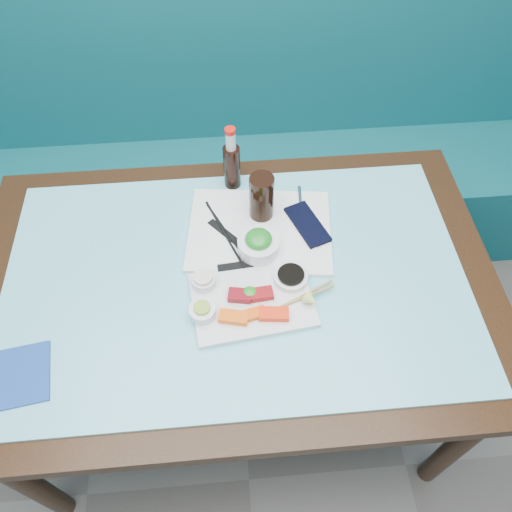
{
  "coord_description": "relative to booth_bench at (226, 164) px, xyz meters",
  "views": [
    {
      "loc": [
        -0.01,
        0.72,
        1.86
      ],
      "look_at": [
        0.06,
        1.49,
        0.8
      ],
      "focal_mm": 35.0,
      "sensor_mm": 36.0,
      "label": 1
    }
  ],
  "objects": [
    {
      "name": "navy_pouch",
      "position": [
        0.21,
        -0.69,
        0.4
      ],
      "size": [
        0.12,
        0.17,
        0.01
      ],
      "primitive_type": "cube",
      "rotation": [
        0.0,
        0.0,
        0.36
      ],
      "color": "black",
      "rests_on": "serving_tray"
    },
    {
      "name": "dining_table",
      "position": [
        0.0,
        -0.84,
        0.29
      ],
      "size": [
        1.4,
        0.9,
        0.75
      ],
      "color": "black",
      "rests_on": "ground"
    },
    {
      "name": "glass_top",
      "position": [
        0.0,
        -0.84,
        0.38
      ],
      "size": [
        1.22,
        0.76,
        0.01
      ],
      "primitive_type": "cube",
      "color": "#68C3D1",
      "rests_on": "dining_table"
    },
    {
      "name": "soy_dish",
      "position": [
        0.14,
        -0.87,
        0.41
      ],
      "size": [
        0.12,
        0.12,
        0.02
      ],
      "primitive_type": "cylinder",
      "rotation": [
        0.0,
        0.0,
        0.37
      ],
      "color": "white",
      "rests_on": "sashimi_plate"
    },
    {
      "name": "black_chopstick_a",
      "position": [
        -0.02,
        -0.7,
        0.4
      ],
      "size": [
        0.1,
        0.25,
        0.01
      ],
      "primitive_type": "cylinder",
      "rotation": [
        1.57,
        0.0,
        0.37
      ],
      "color": "black",
      "rests_on": "serving_tray"
    },
    {
      "name": "cola_bottle_cap",
      "position": [
        0.01,
        -0.49,
        0.59
      ],
      "size": [
        0.04,
        0.04,
        0.01
      ],
      "primitive_type": "cylinder",
      "rotation": [
        0.0,
        0.0,
        0.34
      ],
      "color": "red",
      "rests_on": "cola_bottle_neck"
    },
    {
      "name": "cola_bottle_body",
      "position": [
        0.01,
        -0.49,
        0.45
      ],
      "size": [
        0.05,
        0.05,
        0.14
      ],
      "primitive_type": "cylinder",
      "rotation": [
        0.0,
        0.0,
        -0.06
      ],
      "color": "black",
      "rests_on": "glass_top"
    },
    {
      "name": "salmon_right",
      "position": [
        0.09,
        -0.97,
        0.41
      ],
      "size": [
        0.08,
        0.04,
        0.02
      ],
      "primitive_type": "cube",
      "rotation": [
        0.0,
        0.0,
        -0.11
      ],
      "color": "#FF2B0A",
      "rests_on": "sashimi_plate"
    },
    {
      "name": "seaweed_salad",
      "position": [
        0.07,
        -0.77,
        0.45
      ],
      "size": [
        0.07,
        0.07,
        0.04
      ],
      "primitive_type": "ellipsoid",
      "rotation": [
        0.0,
        0.0,
        0.0
      ],
      "color": "#1C791E",
      "rests_on": "seaweed_bowl"
    },
    {
      "name": "cola_bottle_neck",
      "position": [
        0.01,
        -0.49,
        0.55
      ],
      "size": [
        0.03,
        0.03,
        0.06
      ],
      "primitive_type": "cylinder",
      "rotation": [
        0.0,
        0.0,
        0.19
      ],
      "color": "silver",
      "rests_on": "cola_bottle_body"
    },
    {
      "name": "ginger_fill",
      "position": [
        -0.08,
        -0.86,
        0.43
      ],
      "size": [
        0.07,
        0.07,
        0.01
      ],
      "primitive_type": "cylinder",
      "rotation": [
        0.0,
        0.0,
        0.4
      ],
      "color": "beige",
      "rests_on": "ramekin_ginger"
    },
    {
      "name": "tuna_left",
      "position": [
        0.01,
        -0.91,
        0.41
      ],
      "size": [
        0.07,
        0.05,
        0.02
      ],
      "primitive_type": "cube",
      "rotation": [
        0.0,
        0.0,
        -0.18
      ],
      "color": "maroon",
      "rests_on": "sashimi_plate"
    },
    {
      "name": "cola_glass",
      "position": [
        0.09,
        -0.64,
        0.47
      ],
      "size": [
        0.09,
        0.09,
        0.14
      ],
      "primitive_type": "cylinder",
      "rotation": [
        0.0,
        0.0,
        -0.29
      ],
      "color": "black",
      "rests_on": "serving_tray"
    },
    {
      "name": "salmon_mid",
      "position": [
        0.04,
        -0.97,
        0.41
      ],
      "size": [
        0.07,
        0.04,
        0.01
      ],
      "primitive_type": "cube",
      "rotation": [
        0.0,
        0.0,
        0.22
      ],
      "color": "#ED4E09",
      "rests_on": "sashimi_plate"
    },
    {
      "name": "wooden_chopstick_b",
      "position": [
        0.16,
        -0.93,
        0.4
      ],
      "size": [
        0.19,
        0.07,
        0.01
      ],
      "primitive_type": "cylinder",
      "rotation": [
        1.57,
        0.0,
        -1.23
      ],
      "color": "#997A48",
      "rests_on": "sashimi_plate"
    },
    {
      "name": "chopstick_sleeve",
      "position": [
        0.02,
        -0.81,
        0.4
      ],
      "size": [
        0.14,
        0.03,
        0.0
      ],
      "primitive_type": "cube",
      "rotation": [
        0.0,
        0.0,
        0.09
      ],
      "color": "black",
      "rests_on": "sashimi_plate"
    },
    {
      "name": "wooden_chopstick_a",
      "position": [
        0.15,
        -0.93,
        0.4
      ],
      "size": [
        0.2,
        0.1,
        0.01
      ],
      "primitive_type": "cylinder",
      "rotation": [
        1.57,
        0.0,
        -1.13
      ],
      "color": "#9C7C49",
      "rests_on": "sashimi_plate"
    },
    {
      "name": "serving_tray",
      "position": [
        0.08,
        -0.69,
        0.39
      ],
      "size": [
        0.43,
        0.34,
        0.01
      ],
      "primitive_type": "cube",
      "rotation": [
        0.0,
        0.0,
        -0.12
      ],
      "color": "white",
      "rests_on": "glass_top"
    },
    {
      "name": "seaweed_bowl",
      "position": [
        0.07,
        -0.77,
        0.42
      ],
      "size": [
        0.14,
        0.14,
        0.05
      ],
      "primitive_type": "cylinder",
      "rotation": [
        0.0,
        0.0,
        0.29
      ],
      "color": "white",
      "rests_on": "serving_tray"
    },
    {
      "name": "seaweed_garnish",
      "position": [
        0.03,
        -0.91,
        0.41
      ],
      "size": [
        0.05,
        0.05,
        0.02
      ],
      "primitive_type": "ellipsoid",
      "rotation": [
        0.0,
        0.0,
        0.21
      ],
      "color": "#20831E",
      "rests_on": "sashimi_plate"
    },
    {
      "name": "booth_bench",
      "position": [
        0.0,
        0.0,
        0.0
      ],
      "size": [
        3.0,
        0.56,
        1.17
      ],
      "color": "#0E545A",
      "rests_on": "ground"
    },
    {
      "name": "black_chopstick_b",
      "position": [
        -0.01,
        -0.7,
        0.4
      ],
      "size": [
        0.11,
        0.22,
        0.01
      ],
      "primitive_type": "cylinder",
      "rotation": [
        1.57,
        0.0,
        0.44
      ],
      "color": "black",
      "rests_on": "serving_tray"
    },
    {
      "name": "soy_fill",
      "position": [
        0.14,
        -0.87,
        0.42
      ],
      "size": [
        0.08,
        0.08,
        0.01
      ],
      "primitive_type": "cylinder",
      "rotation": [
        0.0,
        0.0,
        -0.08
      ],
      "color": "black",
      "rests_on": "soy_dish"
    },
    {
      "name": "salmon_left",
      "position": [
        -0.01,
        -0.97,
        0.41
      ],
      "size": [
        0.08,
        0.05,
        0.02
      ],
      "primitive_type": "cube",
      "rotation": [
        0.0,
        0.0,
        -0.22
      ],
      "color": "#FC590A",
      "rests_on": "sashimi_plate"
    },
    {
      "name": "ramekin_ginger",
      "position": [
        -0.08,
        -0.86,
        0.41
      ],
      "size": [
        0.07,
        0.07,
        0.03
      ],
      "primitive_type": "cylinder",
      "rotation": [
        0.0,
        0.0,
        -0.1
      ],
      "color": "silver",
      "rests_on": "sashimi_plate"
    },
    {
      "name": "fork",
      "position": [
        0.21,
        -0.59,
        0.4
      ],
      "size": [
        0.02,
        0.08,
        0.01
      ],
      "primitive_type": "cylinder",
      "rotation": [
        1.57,
        0.0,
        -0.08
      ],
      "color": "silver",
      "rests_on": "serving_tray"
    },
    {
      "name": "lemon_wedge",
      "position": [
        0.18,
        -0.95,
        0.42
      ],
      "size": [
        0.05,
        0.05,
        0.04
      ],
      "primitive_type": "cone",
      "rotation": [
        1.57,
        0.0,
        0.74
      ],
      "color": "#E1EA6F",
      "rests_on": "sashimi_plate"
    },
    {
      "name": "paper_placemat",
      "position": [
        0.08,
        -0.69,
        0.4
      ],
      "size": [
        0.38,
        0.32,
        0.0
      ],
      "primitive_type": "cube",
      "rotation": [
        0.0,
        0.0,
        -0.29
      ],
      "color": "white",
      "rests_on": "serving_tray"
    },
    {
      "name": "tuna_right",
      "position": [
        0.06,
        -0.91,
        0.41
      ],
      "size": [
        0.06,
        0.04,
        0.02
      ],
      "primitive_type": "cube",
      "rotation": [
        0.0,
        0.0,
        0.09
      ],
      "color": "maroon",
      "rests_on": "sashimi_plate"
    },
    {
      "name": "wasabi_fill",
      "position": [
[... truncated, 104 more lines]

